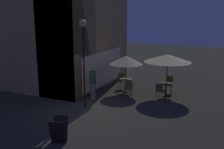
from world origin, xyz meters
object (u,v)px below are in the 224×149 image
object	(u,v)px
street_lamp_near_corner	(83,45)
cafe_chair_0	(169,83)
cafe_chair_1	(160,90)
patron_standing_0	(93,84)
cafe_table_1	(126,82)
patio_umbrella_0	(168,58)
menu_sandwich_board	(59,130)
cafe_chair_3	(128,87)
cafe_chair_2	(122,79)
cafe_table_0	(166,87)
patio_umbrella_1	(126,60)

from	to	relation	value
street_lamp_near_corner	cafe_chair_0	xyz separation A→B (m)	(4.32, -3.24, -2.55)
street_lamp_near_corner	cafe_chair_1	distance (m)	4.87
patron_standing_0	cafe_chair_0	bearing A→B (deg)	-29.47
cafe_table_1	cafe_chair_1	world-z (taller)	cafe_chair_1
cafe_table_1	patio_umbrella_0	world-z (taller)	patio_umbrella_0
cafe_chair_0	patron_standing_0	distance (m)	4.62
menu_sandwich_board	cafe_chair_3	size ratio (longest dim) A/B	1.00
street_lamp_near_corner	cafe_chair_2	bearing A→B (deg)	-4.92
cafe_chair_0	patron_standing_0	world-z (taller)	patron_standing_0
cafe_chair_3	patron_standing_0	size ratio (longest dim) A/B	0.51
street_lamp_near_corner	cafe_table_0	world-z (taller)	street_lamp_near_corner
patio_umbrella_1	cafe_chair_0	bearing A→B (deg)	-67.52
patio_umbrella_0	street_lamp_near_corner	bearing A→B (deg)	137.21
patio_umbrella_1	cafe_chair_1	distance (m)	2.69
patio_umbrella_0	patio_umbrella_1	xyz separation A→B (m)	(-0.18, 2.38, -0.25)
menu_sandwich_board	patio_umbrella_0	world-z (taller)	patio_umbrella_0
cafe_chair_0	cafe_chair_3	xyz separation A→B (m)	(-1.75, 1.91, -0.06)
menu_sandwich_board	patio_umbrella_1	distance (m)	7.02
cafe_chair_2	cafe_chair_3	bearing A→B (deg)	-5.15
menu_sandwich_board	cafe_chair_0	world-z (taller)	cafe_chair_0
menu_sandwich_board	cafe_chair_1	xyz separation A→B (m)	(6.25, -2.11, 0.09)
patio_umbrella_1	cafe_chair_2	size ratio (longest dim) A/B	2.21
menu_sandwich_board	patio_umbrella_1	size ratio (longest dim) A/B	0.41
cafe_table_1	patio_umbrella_1	xyz separation A→B (m)	(-0.00, 0.00, 1.34)
cafe_table_1	patio_umbrella_1	world-z (taller)	patio_umbrella_1
cafe_chair_3	patron_standing_0	distance (m)	2.06
cafe_chair_2	cafe_table_0	bearing A→B (deg)	40.81
cafe_chair_0	patron_standing_0	size ratio (longest dim) A/B	0.57
menu_sandwich_board	patio_umbrella_0	bearing A→B (deg)	-36.33
menu_sandwich_board	cafe_table_1	distance (m)	6.86
menu_sandwich_board	cafe_chair_1	world-z (taller)	menu_sandwich_board
patron_standing_0	cafe_table_0	bearing A→B (deg)	-37.97
cafe_table_1	cafe_chair_0	size ratio (longest dim) A/B	0.79
cafe_table_0	cafe_chair_0	xyz separation A→B (m)	(0.80, 0.02, 0.04)
cafe_table_1	patio_umbrella_0	xyz separation A→B (m)	(0.18, -2.38, 1.59)
menu_sandwich_board	cafe_table_1	xyz separation A→B (m)	(6.86, 0.11, 0.12)
cafe_table_0	patio_umbrella_1	xyz separation A→B (m)	(-0.18, 2.38, 1.38)
menu_sandwich_board	cafe_chair_3	world-z (taller)	menu_sandwich_board
street_lamp_near_corner	patron_standing_0	bearing A→B (deg)	10.08
cafe_chair_1	cafe_chair_3	bearing A→B (deg)	106.63
patron_standing_0	cafe_chair_3	bearing A→B (deg)	-30.83
cafe_chair_0	cafe_chair_3	bearing A→B (deg)	-48.88
cafe_table_1	cafe_chair_3	size ratio (longest dim) A/B	0.87
cafe_chair_0	cafe_chair_1	distance (m)	1.59
patio_umbrella_0	cafe_chair_3	xyz separation A→B (m)	(-0.95, 1.93, -1.65)
cafe_table_1	patio_umbrella_0	distance (m)	2.87
cafe_table_1	cafe_chair_1	bearing A→B (deg)	-105.35
patio_umbrella_0	patron_standing_0	xyz separation A→B (m)	(-2.25, 3.48, -1.30)
patron_standing_0	patio_umbrella_0	bearing A→B (deg)	-37.97
menu_sandwich_board	patron_standing_0	bearing A→B (deg)	-4.26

